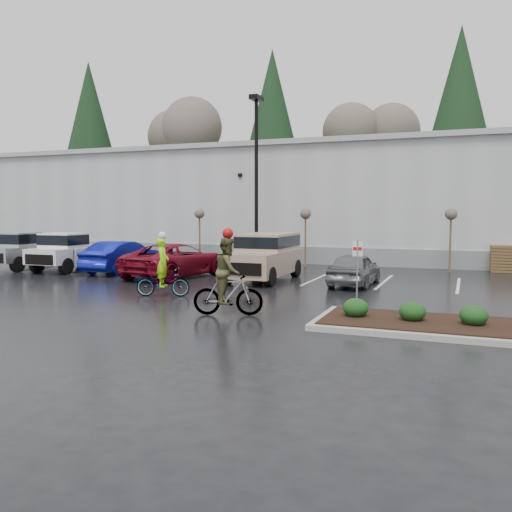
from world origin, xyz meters
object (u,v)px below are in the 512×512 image
at_px(car_grey, 354,269).
at_px(lamppost, 256,162).
at_px(fire_lane_sign, 357,267).
at_px(sapling_mid, 305,217).
at_px(pallet_stack_a, 503,259).
at_px(pickup_silver, 30,250).
at_px(car_blue, 123,257).
at_px(cyclist_olive, 228,284).
at_px(car_red, 176,260).
at_px(cyclist_hivis, 163,276).
at_px(pickup_white, 76,251).
at_px(sapling_east, 451,218).
at_px(suv_tan, 264,257).
at_px(sapling_west, 199,217).

bearing_deg(car_grey, lamppost, -38.53).
height_order(fire_lane_sign, car_grey, fire_lane_sign).
distance_m(sapling_mid, fire_lane_sign, 13.92).
distance_m(pallet_stack_a, pickup_silver, 24.59).
height_order(car_blue, cyclist_olive, cyclist_olive).
height_order(fire_lane_sign, car_blue, fire_lane_sign).
height_order(lamppost, pickup_silver, lamppost).
distance_m(car_red, cyclist_hivis, 5.67).
distance_m(sapling_mid, cyclist_hivis, 12.21).
bearing_deg(fire_lane_sign, cyclist_hivis, 172.84).
distance_m(sapling_mid, pickup_white, 12.31).
distance_m(sapling_east, pickup_white, 19.15).
bearing_deg(car_red, sapling_east, -142.29).
height_order(lamppost, cyclist_hivis, lamppost).
relative_size(suv_tan, cyclist_hivis, 2.20).
bearing_deg(pickup_silver, pallet_stack_a, 16.82).
relative_size(sapling_east, suv_tan, 0.63).
xyz_separation_m(pickup_silver, cyclist_olive, (15.34, -8.18, -0.06)).
bearing_deg(suv_tan, sapling_mid, 89.50).
distance_m(car_grey, cyclist_hivis, 7.92).
bearing_deg(fire_lane_sign, sapling_east, 80.25).
relative_size(sapling_mid, pallet_stack_a, 2.37).
height_order(sapling_west, sapling_mid, same).
bearing_deg(suv_tan, pickup_white, 177.92).
xyz_separation_m(lamppost, pallet_stack_a, (12.50, 2.00, -5.01)).
bearing_deg(pickup_silver, sapling_west, 40.99).
bearing_deg(pickup_silver, cyclist_hivis, -26.33).
bearing_deg(cyclist_olive, lamppost, 0.89).
height_order(lamppost, car_red, lamppost).
bearing_deg(car_grey, pickup_white, -0.26).
xyz_separation_m(lamppost, suv_tan, (2.44, -5.37, -4.66)).
relative_size(pallet_stack_a, car_grey, 0.34).
bearing_deg(fire_lane_sign, cyclist_olive, -156.86).
relative_size(pickup_silver, cyclist_olive, 2.03).
bearing_deg(pickup_white, car_blue, -0.67).
distance_m(lamppost, sapling_west, 5.07).
bearing_deg(fire_lane_sign, suv_tan, 129.78).
xyz_separation_m(sapling_west, pickup_white, (-4.11, -5.98, -1.75)).
height_order(fire_lane_sign, pickup_white, fire_lane_sign).
bearing_deg(pallet_stack_a, car_grey, -128.46).
xyz_separation_m(sapling_west, suv_tan, (6.44, -6.37, -1.70)).
height_order(car_blue, cyclist_hivis, cyclist_hivis).
distance_m(pickup_silver, car_grey, 17.54).
xyz_separation_m(fire_lane_sign, cyclist_olive, (-3.49, -1.49, -0.49)).
distance_m(lamppost, sapling_east, 10.48).
relative_size(sapling_west, car_grey, 0.80).
relative_size(sapling_east, car_red, 0.57).
height_order(sapling_west, pickup_silver, sapling_west).
bearing_deg(cyclist_olive, suv_tan, -3.84).
xyz_separation_m(sapling_west, sapling_mid, (6.50, 0.00, 0.00)).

